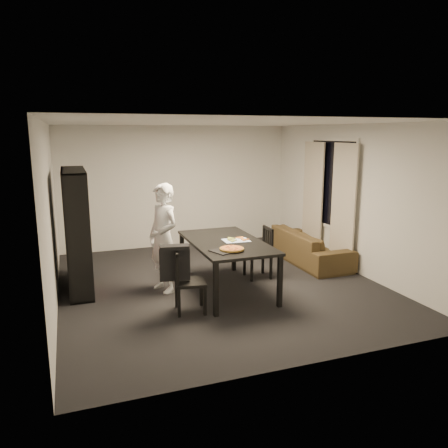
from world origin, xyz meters
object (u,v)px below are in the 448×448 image
object	(u,v)px
bookshelf	(77,230)
chair_left	(184,277)
chair_right	(262,249)
baking_tray	(226,250)
pepperoni_pizza	(232,249)
sofa	(308,246)
person	(163,238)
dining_table	(226,245)

from	to	relation	value
bookshelf	chair_left	world-z (taller)	bookshelf
bookshelf	chair_right	world-z (taller)	bookshelf
chair_right	chair_left	bearing A→B (deg)	-56.71
baking_tray	pepperoni_pizza	world-z (taller)	pepperoni_pizza
pepperoni_pizza	sofa	size ratio (longest dim) A/B	0.17
chair_left	pepperoni_pizza	bearing A→B (deg)	-76.59
person	baking_tray	bearing A→B (deg)	17.41
pepperoni_pizza	chair_right	bearing A→B (deg)	45.86
chair_left	person	bearing A→B (deg)	13.45
person	sofa	bearing A→B (deg)	79.51
pepperoni_pizza	person	bearing A→B (deg)	132.53
sofa	person	bearing A→B (deg)	102.13
chair_right	baking_tray	distance (m)	1.41
dining_table	baking_tray	bearing A→B (deg)	-110.00
dining_table	pepperoni_pizza	bearing A→B (deg)	-102.04
baking_tray	bookshelf	bearing A→B (deg)	143.86
dining_table	chair_right	size ratio (longest dim) A/B	2.19
bookshelf	chair_right	bearing A→B (deg)	-9.58
person	dining_table	bearing A→B (deg)	48.25
chair_left	person	world-z (taller)	person
chair_right	person	size ratio (longest dim) A/B	0.51
bookshelf	pepperoni_pizza	distance (m)	2.52
chair_left	sofa	world-z (taller)	chair_left
baking_tray	pepperoni_pizza	size ratio (longest dim) A/B	1.14
chair_left	baking_tray	bearing A→B (deg)	-74.87
sofa	pepperoni_pizza	bearing A→B (deg)	125.01
bookshelf	baking_tray	size ratio (longest dim) A/B	4.75
chair_right	baking_tray	size ratio (longest dim) A/B	2.19
chair_left	person	size ratio (longest dim) A/B	0.52
baking_tray	sofa	distance (m)	2.73
baking_tray	sofa	xyz separation A→B (m)	(2.23, 1.50, -0.50)
chair_right	sofa	xyz separation A→B (m)	(1.23, 0.56, -0.20)
person	sofa	size ratio (longest dim) A/B	0.82
dining_table	chair_right	xyz separation A→B (m)	(0.81, 0.40, -0.23)
dining_table	sofa	world-z (taller)	dining_table
chair_left	baking_tray	world-z (taller)	chair_left
bookshelf	chair_left	xyz separation A→B (m)	(1.33, -1.51, -0.44)
dining_table	chair_right	world-z (taller)	chair_right
dining_table	chair_right	distance (m)	0.93
bookshelf	chair_right	xyz separation A→B (m)	(2.98, -0.50, -0.45)
person	chair_left	bearing A→B (deg)	-17.98
chair_right	baking_tray	world-z (taller)	chair_right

